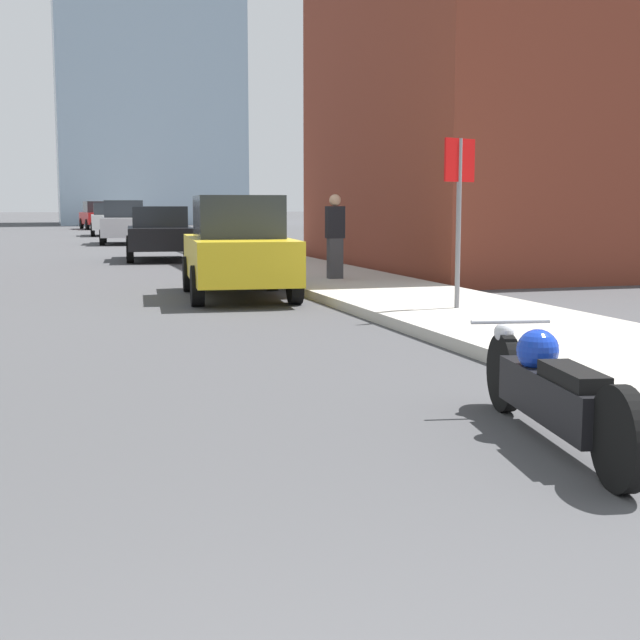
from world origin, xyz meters
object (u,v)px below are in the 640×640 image
object	(u,v)px
parked_car_black	(160,233)
parked_car_silver	(124,223)
parked_car_white	(108,219)
parked_car_yellow	(238,248)
motorcycle	(551,390)
pedestrian	(335,236)
parked_car_red	(97,215)
stop_sign	(459,193)

from	to	relation	value
parked_car_black	parked_car_silver	distance (m)	11.37
parked_car_black	parked_car_white	distance (m)	21.56
parked_car_yellow	parked_car_white	world-z (taller)	parked_car_yellow
motorcycle	parked_car_black	size ratio (longest dim) A/B	0.63
parked_car_black	parked_car_white	xyz separation A→B (m)	(-0.13, 21.56, 0.06)
pedestrian	parked_car_black	bearing A→B (deg)	103.93
parked_car_white	parked_car_red	size ratio (longest dim) A/B	0.88
parked_car_yellow	pedestrian	xyz separation A→B (m)	(2.30, 1.64, 0.13)
motorcycle	parked_car_yellow	world-z (taller)	parked_car_yellow
motorcycle	parked_car_red	world-z (taller)	parked_car_red
parked_car_white	parked_car_yellow	bearing A→B (deg)	-87.47
parked_car_silver	stop_sign	world-z (taller)	stop_sign
motorcycle	parked_car_yellow	bearing A→B (deg)	100.46
stop_sign	parked_car_white	bearing A→B (deg)	94.08
pedestrian	stop_sign	bearing A→B (deg)	-88.81
parked_car_silver	stop_sign	xyz separation A→B (m)	(2.58, -26.21, 0.89)
motorcycle	parked_car_white	distance (m)	42.73
motorcycle	pedestrian	world-z (taller)	pedestrian
parked_car_silver	parked_car_yellow	bearing A→B (deg)	-84.48
parked_car_yellow	parked_car_silver	xyz separation A→B (m)	(-0.17, 22.49, 0.01)
pedestrian	parked_car_white	bearing A→B (deg)	94.58
parked_car_silver	parked_car_red	xyz separation A→B (m)	(0.04, 23.23, 0.03)
parked_car_black	parked_car_red	size ratio (longest dim) A/B	0.87
parked_car_yellow	parked_car_white	size ratio (longest dim) A/B	1.00
parked_car_yellow	parked_car_silver	distance (m)	22.49
parked_car_yellow	parked_car_red	bearing A→B (deg)	95.53
parked_car_white	pedestrian	bearing A→B (deg)	-83.21
motorcycle	parked_car_red	bearing A→B (deg)	100.19
parked_car_silver	pedestrian	size ratio (longest dim) A/B	2.56
parked_car_black	parked_car_silver	size ratio (longest dim) A/B	0.97
parked_car_black	parked_car_silver	bearing A→B (deg)	95.38
motorcycle	parked_car_silver	world-z (taller)	parked_car_silver
parked_car_red	parked_car_white	bearing A→B (deg)	-95.57
parked_car_red	pedestrian	size ratio (longest dim) A/B	2.84
motorcycle	parked_car_white	xyz separation A→B (m)	(-0.27, 42.73, 0.49)
parked_car_silver	stop_sign	bearing A→B (deg)	-79.28
parked_car_yellow	parked_car_silver	size ratio (longest dim) A/B	0.98
parked_car_silver	pedestrian	distance (m)	20.99
motorcycle	parked_car_silver	size ratio (longest dim) A/B	0.61
motorcycle	parked_car_silver	distance (m)	32.54
motorcycle	parked_car_silver	xyz separation A→B (m)	(-0.26, 32.54, 0.51)
parked_car_white	stop_sign	size ratio (longest dim) A/B	1.75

